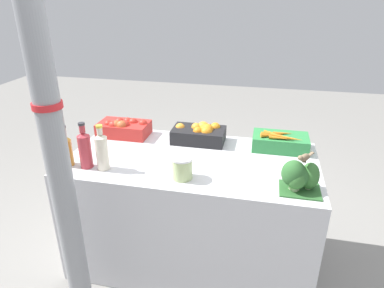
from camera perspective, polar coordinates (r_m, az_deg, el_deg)
ground_plane at (r=2.70m, az=0.00°, el=-17.95°), size 10.00×10.00×0.00m
market_table at (r=2.45m, az=0.00°, el=-10.88°), size 1.61×0.83×0.81m
support_pole at (r=1.66m, az=-22.89°, el=5.46°), size 0.13×0.13×2.67m
apple_crate at (r=2.61m, az=-11.34°, el=2.70°), size 0.37×0.22×0.14m
orange_crate at (r=2.45m, az=1.34°, el=1.79°), size 0.37×0.22×0.14m
carrot_crate at (r=2.42m, az=14.47°, el=0.38°), size 0.37×0.22×0.13m
broccoli_pile at (r=1.93m, az=17.39°, el=-5.17°), size 0.22×0.18×0.18m
juice_bottle_amber at (r=2.24m, az=-20.22°, el=-0.84°), size 0.07×0.07×0.26m
juice_bottle_ruby at (r=2.17m, az=-17.42°, el=-0.76°), size 0.08×0.08×0.29m
juice_bottle_cloudy at (r=2.12m, az=-14.79°, el=-1.08°), size 0.08×0.08×0.29m
pickle_jar at (r=1.98m, az=-1.56°, el=-3.97°), size 0.12×0.12×0.13m
sparrow_bird at (r=1.88m, az=18.21°, el=-2.16°), size 0.09×0.11×0.05m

